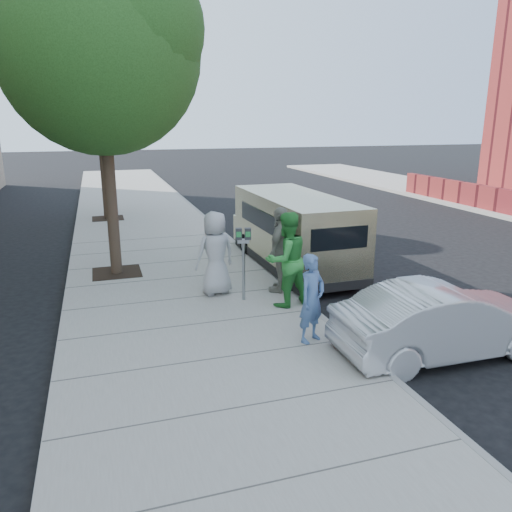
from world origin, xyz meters
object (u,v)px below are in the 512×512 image
at_px(person_officer, 312,298).
at_px(tree_far, 99,93).
at_px(parking_meter, 243,248).
at_px(tree_near, 102,45).
at_px(person_green_shirt, 286,260).
at_px(person_striped_polo, 281,250).
at_px(sedan, 444,321).
at_px(van, 293,230).
at_px(person_gray_shirt, 215,253).

bearing_deg(person_officer, tree_far, 74.92).
xyz_separation_m(parking_meter, person_officer, (0.54, -2.35, -0.36)).
height_order(tree_near, person_green_shirt, tree_near).
bearing_deg(tree_far, person_officer, -76.72).
height_order(person_officer, person_striped_polo, person_striped_polo).
relative_size(tree_far, sedan, 1.71).
bearing_deg(tree_near, person_officer, -59.96).
xyz_separation_m(van, person_striped_polo, (-1.10, -2.00, 0.05)).
relative_size(tree_near, sedan, 1.98).
height_order(tree_far, sedan, tree_far).
xyz_separation_m(person_green_shirt, person_gray_shirt, (-1.23, 1.14, -0.06)).
bearing_deg(parking_meter, person_striped_polo, 32.45).
bearing_deg(person_gray_shirt, van, -159.28).
height_order(sedan, person_striped_polo, person_striped_polo).
relative_size(van, person_striped_polo, 2.83).
bearing_deg(van, person_officer, -109.16).
height_order(person_green_shirt, person_gray_shirt, person_green_shirt).
distance_m(tree_far, person_officer, 13.77).
xyz_separation_m(person_officer, person_green_shirt, (0.21, 1.78, 0.20)).
height_order(tree_far, person_green_shirt, tree_far).
relative_size(person_green_shirt, person_gray_shirt, 1.06).
bearing_deg(tree_far, person_striped_polo, -71.24).
bearing_deg(sedan, van, 5.75).
bearing_deg(person_striped_polo, sedan, 66.31).
distance_m(tree_near, sedan, 9.37).
bearing_deg(van, person_gray_shirt, -146.59).
height_order(van, person_striped_polo, person_striped_polo).
bearing_deg(person_striped_polo, person_green_shirt, 28.43).
distance_m(person_officer, person_striped_polo, 2.71).
bearing_deg(tree_near, tree_far, 90.00).
height_order(tree_near, tree_far, tree_near).
height_order(tree_near, sedan, tree_near).
bearing_deg(tree_far, tree_near, -90.00).
xyz_separation_m(parking_meter, person_striped_polo, (0.97, 0.31, -0.18)).
distance_m(tree_near, person_officer, 7.61).
relative_size(parking_meter, person_officer, 1.01).
bearing_deg(person_officer, tree_near, 91.69).
relative_size(van, person_green_shirt, 2.77).
relative_size(sedan, person_officer, 2.42).
distance_m(tree_far, person_striped_polo, 11.38).
bearing_deg(person_striped_polo, tree_far, -119.19).
bearing_deg(van, tree_far, 118.04).
height_order(person_officer, person_gray_shirt, person_gray_shirt).
bearing_deg(sedan, tree_near, 39.92).
height_order(tree_far, person_officer, tree_far).
distance_m(parking_meter, sedan, 4.22).
height_order(parking_meter, person_striped_polo, person_striped_polo).
height_order(sedan, person_gray_shirt, person_gray_shirt).
xyz_separation_m(van, person_green_shirt, (-1.31, -2.89, 0.07)).
distance_m(tree_near, person_gray_shirt, 5.42).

